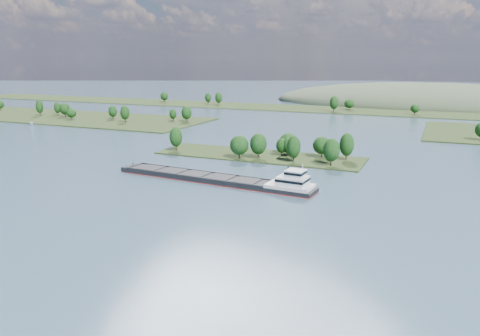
% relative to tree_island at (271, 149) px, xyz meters
% --- Properties ---
extents(ground, '(1800.00, 1800.00, 0.00)m').
position_rel_tree_island_xyz_m(ground, '(-6.75, -58.75, -4.07)').
color(ground, '#364C5E').
rests_on(ground, ground).
extents(tree_island, '(100.00, 30.52, 13.93)m').
position_rel_tree_island_xyz_m(tree_island, '(0.00, 0.00, 0.00)').
color(tree_island, '#212F15').
rests_on(tree_island, ground).
extents(left_bank, '(300.00, 80.00, 15.22)m').
position_rel_tree_island_xyz_m(left_bank, '(-235.02, 81.30, -3.18)').
color(left_bank, '#212F15').
rests_on(left_bank, ground).
extents(back_shoreline, '(900.00, 60.00, 15.04)m').
position_rel_tree_island_xyz_m(back_shoreline, '(1.09, 221.01, -3.41)').
color(back_shoreline, '#212F15').
rests_on(back_shoreline, ground).
extents(hill_west, '(320.00, 160.00, 44.00)m').
position_rel_tree_island_xyz_m(hill_west, '(53.25, 321.25, -4.07)').
color(hill_west, '#39452F').
rests_on(hill_west, ground).
extents(cargo_barge, '(83.66, 16.53, 11.24)m').
position_rel_tree_island_xyz_m(cargo_barge, '(-0.46, -50.34, -2.65)').
color(cargo_barge, black).
rests_on(cargo_barge, ground).
extents(motorboat, '(6.33, 5.16, 2.34)m').
position_rel_tree_island_xyz_m(motorboat, '(-194.40, 38.30, -2.90)').
color(motorboat, silver).
rests_on(motorboat, ground).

